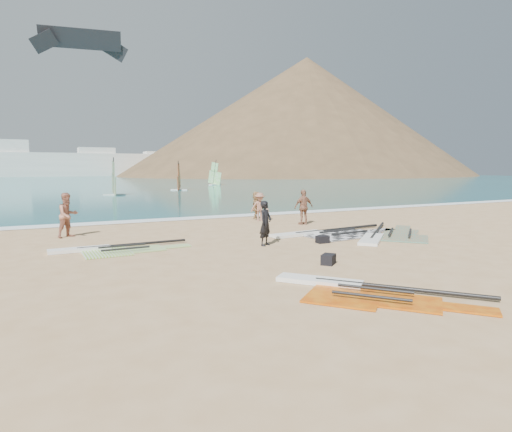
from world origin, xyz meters
name	(u,v)px	position (x,y,z in m)	size (l,w,h in m)	color
ground	(335,255)	(0.00, 0.00, 0.00)	(300.00, 300.00, 0.00)	tan
sea	(70,178)	(0.00, 132.00, 0.00)	(300.00, 240.00, 0.06)	#0D555E
surf_line	(208,218)	(0.00, 12.30, 0.00)	(300.00, 1.20, 0.04)	white
far_town	(14,163)	(-15.72, 150.00, 4.49)	(160.00, 8.00, 12.00)	white
headland_main	(305,175)	(85.00, 130.00, 0.00)	(143.00, 143.00, 45.00)	brown
headland_minor	(358,174)	(120.00, 140.00, 0.00)	(70.00, 70.00, 28.00)	brown
rig_grey	(328,234)	(2.49, 3.80, 0.05)	(6.35, 2.67, 0.20)	#292A2C
rig_green	(110,250)	(-6.74, 4.30, 0.05)	(4.97, 1.96, 0.19)	#78C11B
rig_orange	(388,236)	(4.46, 2.16, 0.05)	(5.94, 5.09, 0.21)	orange
rig_red	(357,291)	(-2.26, -3.77, 0.05)	(3.99, 4.79, 0.20)	#B62C01
gear_bag_near	(328,259)	(-1.05, -1.02, 0.16)	(0.50, 0.36, 0.32)	black
gear_bag_far	(322,239)	(1.03, 2.17, 0.14)	(0.48, 0.33, 0.29)	black
person_wetsuit	(266,223)	(-1.25, 2.72, 0.86)	(0.63, 0.41, 1.72)	black
beachgoer_left	(68,215)	(-7.87, 8.31, 0.96)	(0.93, 0.73, 1.92)	#B37058
beachgoer_mid	(260,207)	(2.07, 9.56, 0.80)	(1.03, 0.59, 1.60)	#9B6754
beachgoer_back	(304,207)	(3.41, 7.17, 0.93)	(1.09, 0.45, 1.85)	#9B674D
beachgoer_right	(256,205)	(2.37, 10.58, 0.80)	(1.49, 0.47, 1.60)	tan
windsurfer_left	(114,184)	(-1.68, 36.34, 1.23)	(2.27, 2.77, 4.14)	white
windsurfer_centre	(179,181)	(7.70, 43.62, 1.18)	(2.21, 2.40, 3.94)	white
windsurfer_right	(215,178)	(18.32, 57.70, 1.28)	(2.43, 2.59, 4.39)	white
kitesurf_kite	(81,41)	(-4.36, 36.67, 15.78)	(9.26, 2.40, 2.85)	black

